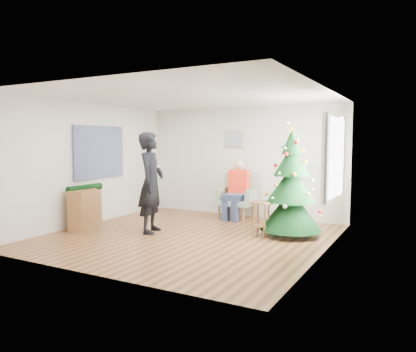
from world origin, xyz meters
The scene contains 19 objects.
floor centered at (0.00, 0.00, 0.00)m, with size 5.00×5.00×0.00m, color brown.
ceiling centered at (0.00, 0.00, 2.60)m, with size 5.00×5.00×0.00m, color white.
wall_back centered at (0.00, 2.50, 1.30)m, with size 5.00×5.00×0.00m, color silver.
wall_front centered at (0.00, -2.50, 1.30)m, with size 5.00×5.00×0.00m, color silver.
wall_left centered at (-2.50, 0.00, 1.30)m, with size 5.00×5.00×0.00m, color silver.
wall_right centered at (2.50, 0.00, 1.30)m, with size 5.00×5.00×0.00m, color silver.
window_panel centered at (2.47, 1.00, 1.50)m, with size 0.04×1.30×1.40m, color white.
curtains centered at (2.44, 1.00, 1.50)m, with size 0.05×1.75×1.50m.
christmas_tree centered at (1.67, 1.00, 0.95)m, with size 1.16×1.16×2.10m.
stool centered at (1.19, 0.70, 0.34)m, with size 0.44×0.44×0.66m.
laptop centered at (1.19, 0.70, 0.67)m, with size 0.36×0.23×0.03m, color silver.
armchair centered at (0.07, 2.07, 0.38)m, with size 0.86×0.79×1.03m.
seated_person centered at (0.08, 2.01, 0.70)m, with size 0.47×0.67×1.35m.
standing_man centered at (-0.81, -0.04, 0.98)m, with size 0.72×0.47×1.96m, color black.
game_controller centered at (-0.60, -0.07, 1.31)m, with size 0.04×0.13×0.04m, color white.
console centered at (-2.33, -0.29, 0.40)m, with size 0.30×1.00×0.80m, color brown.
garland centered at (-2.33, -0.29, 0.82)m, with size 0.14×0.14×0.90m, color black.
tapestry centered at (-2.46, 0.30, 1.55)m, with size 0.03×1.50×1.15m, color black.
framed_picture centered at (-0.20, 2.46, 1.85)m, with size 0.52×0.05×0.42m.
Camera 1 is at (3.91, -6.41, 1.78)m, focal length 35.00 mm.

